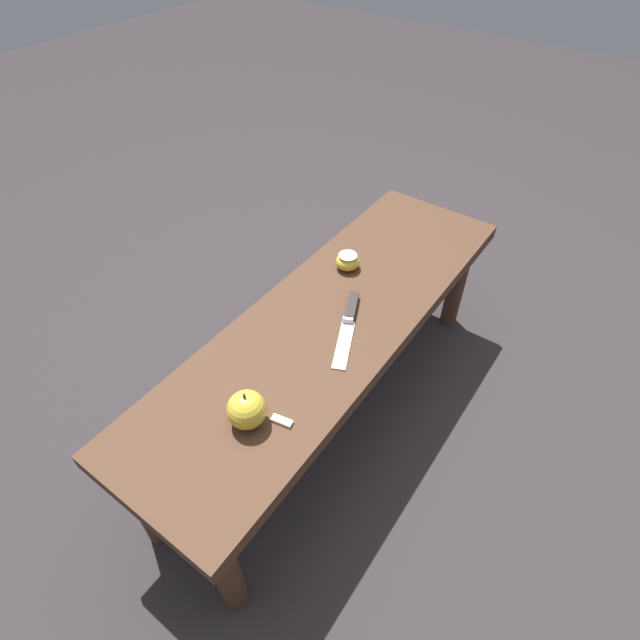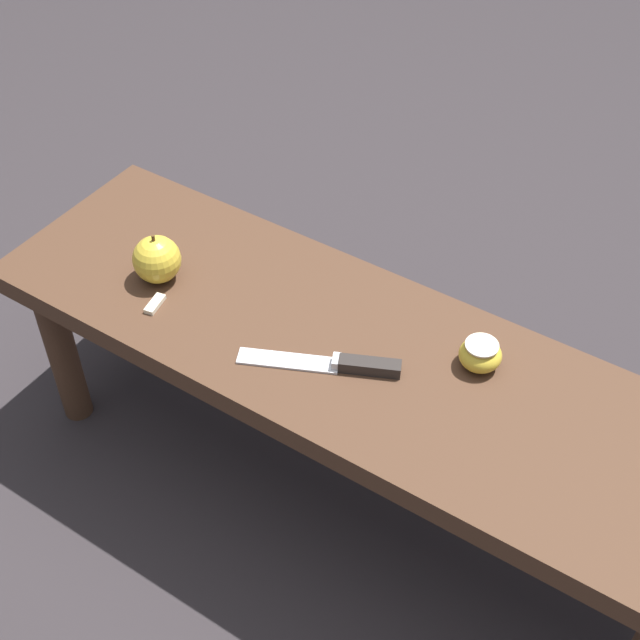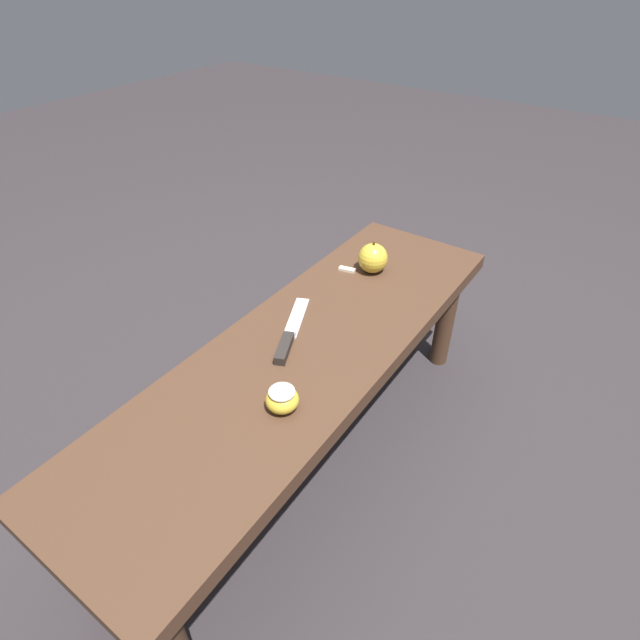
{
  "view_description": "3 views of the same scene",
  "coord_description": "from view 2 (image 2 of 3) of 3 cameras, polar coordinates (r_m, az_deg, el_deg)",
  "views": [
    {
      "loc": [
        0.74,
        0.49,
        1.24
      ],
      "look_at": [
        0.06,
        0.0,
        0.42
      ],
      "focal_mm": 28.0,
      "sensor_mm": 36.0,
      "label": 1
    },
    {
      "loc": [
        -0.48,
        0.82,
        1.38
      ],
      "look_at": [
        0.06,
        0.0,
        0.42
      ],
      "focal_mm": 50.0,
      "sensor_mm": 36.0,
      "label": 2
    },
    {
      "loc": [
        -0.68,
        -0.51,
        1.1
      ],
      "look_at": [
        0.06,
        0.0,
        0.42
      ],
      "focal_mm": 28.0,
      "sensor_mm": 36.0,
      "label": 3
    }
  ],
  "objects": [
    {
      "name": "ground_plane",
      "position": [
        1.67,
        1.74,
        -10.98
      ],
      "size": [
        8.0,
        8.0,
        0.0
      ],
      "primitive_type": "plane",
      "color": "#2D282B"
    },
    {
      "name": "apple_whole",
      "position": [
        1.48,
        -10.4,
        3.84
      ],
      "size": [
        0.08,
        0.08,
        0.09
      ],
      "color": "gold",
      "rests_on": "wooden_bench"
    },
    {
      "name": "wooden_bench",
      "position": [
        1.41,
        2.03,
        -3.35
      ],
      "size": [
        1.23,
        0.37,
        0.39
      ],
      "color": "#472D1E",
      "rests_on": "ground_plane"
    },
    {
      "name": "knife",
      "position": [
        1.34,
        1.55,
        -2.86
      ],
      "size": [
        0.24,
        0.13,
        0.02
      ],
      "rotation": [
        0.0,
        0.0,
        0.43
      ],
      "color": "silver",
      "rests_on": "wooden_bench"
    },
    {
      "name": "apple_cut",
      "position": [
        1.35,
        10.22,
        -2.19
      ],
      "size": [
        0.06,
        0.06,
        0.04
      ],
      "color": "gold",
      "rests_on": "wooden_bench"
    },
    {
      "name": "apple_slice_near_knife",
      "position": [
        1.46,
        -10.52,
        1.02
      ],
      "size": [
        0.02,
        0.05,
        0.01
      ],
      "color": "beige",
      "rests_on": "wooden_bench"
    }
  ]
}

